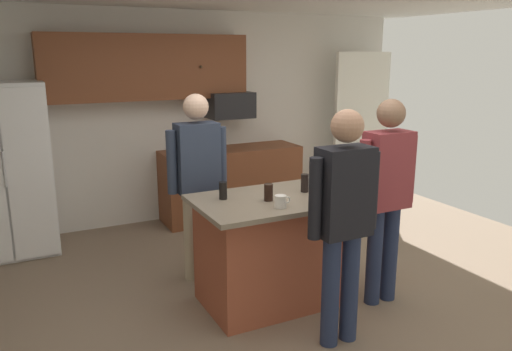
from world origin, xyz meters
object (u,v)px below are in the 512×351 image
Objects in this scene: person_guest_left at (344,213)px; glass_short_whisky at (305,183)px; kitchen_island at (272,250)px; mug_blue_stoneware at (314,182)px; person_guest_right at (386,188)px; glass_stout_tall at (268,192)px; microwave_over_range at (229,105)px; glass_dark_ale at (223,191)px; refrigerator at (5,170)px; person_host_foreground at (198,174)px; mug_ceramic_white at (281,201)px.

glass_short_whisky is at bearing -23.89° from person_guest_left.
mug_blue_stoneware reaches higher than kitchen_island.
person_guest_right reaches higher than glass_stout_tall.
glass_stout_tall is at bearing -106.45° from microwave_over_range.
mug_blue_stoneware is at bearing -94.08° from microwave_over_range.
kitchen_island is 0.67m from glass_dark_ale.
person_host_foreground is (1.58, -1.48, 0.11)m from refrigerator.
glass_short_whisky is 1.16× the size of mug_blue_stoneware.
refrigerator is 2.60m from glass_dark_ale.
refrigerator reaches higher than person_guest_left.
glass_short_whisky reaches higher than glass_stout_tall.
glass_short_whisky is at bearing -8.61° from glass_dark_ale.
person_host_foreground is at bearing 144.76° from mug_blue_stoneware.
person_guest_right is (2.80, -2.62, 0.10)m from refrigerator.
kitchen_island is at bearing -0.00° from person_guest_left.
mug_blue_stoneware is at bearing 34.44° from mug_ceramic_white.
glass_short_whisky is (-0.30, -2.28, -0.45)m from microwave_over_range.
person_host_foreground is at bearing -43.11° from refrigerator.
person_guest_right is 12.93× the size of mug_blue_stoneware.
refrigerator reaches higher than glass_stout_tall.
glass_dark_ale reaches higher than kitchen_island.
refrigerator reaches higher than person_guest_right.
person_guest_right is at bearing -26.30° from kitchen_island.
person_guest_left is (0.15, -0.78, 0.53)m from kitchen_island.
mug_ceramic_white is 1.00× the size of mug_blue_stoneware.
microwave_over_range is at bearing 2.60° from refrigerator.
glass_short_whisky is at bearing 7.13° from kitchen_island.
person_guest_right reaches higher than glass_dark_ale.
person_host_foreground is 12.92× the size of mug_ceramic_white.
person_guest_left is 0.99× the size of person_guest_right.
microwave_over_range is 2.52m from glass_stout_tall.
kitchen_island is 0.95m from person_guest_left.
glass_dark_ale reaches higher than glass_stout_tall.
person_host_foreground reaches higher than glass_dark_ale.
person_guest_right is at bearing -9.65° from mug_ceramic_white.
kitchen_island is 8.81× the size of glass_dark_ale.
person_guest_right reaches higher than mug_ceramic_white.
glass_stout_tall reaches higher than mug_blue_stoneware.
refrigerator is at bearing 24.59° from person_guest_left.
microwave_over_range is (2.60, 0.12, 0.55)m from refrigerator.
person_host_foreground is at bearing 8.76° from person_guest_left.
glass_stout_tall is at bearing -33.18° from glass_dark_ale.
person_guest_left is 12.47× the size of glass_stout_tall.
glass_dark_ale reaches higher than mug_ceramic_white.
glass_dark_ale is (-0.31, 0.41, 0.02)m from mug_ceramic_white.
glass_stout_tall is (0.00, 0.21, 0.02)m from mug_ceramic_white.
refrigerator is 3.84m from person_guest_right.
glass_stout_tall is (-0.21, 0.72, -0.01)m from person_guest_left.
mug_ceramic_white is at bearing 16.65° from person_guest_right.
microwave_over_range is at bearing 73.55° from glass_stout_tall.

